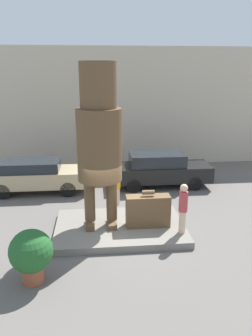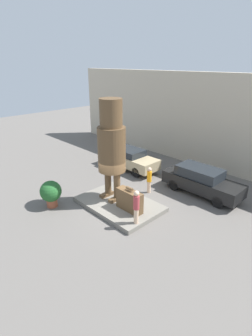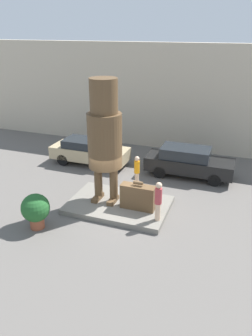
# 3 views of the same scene
# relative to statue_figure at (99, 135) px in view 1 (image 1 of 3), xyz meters

# --- Properties ---
(ground_plane) EXTENTS (60.00, 60.00, 0.00)m
(ground_plane) POSITION_rel_statue_figure_xyz_m (0.67, -0.11, -3.51)
(ground_plane) COLOR #605B56
(pedestal) EXTENTS (4.59, 3.05, 0.24)m
(pedestal) POSITION_rel_statue_figure_xyz_m (0.67, -0.11, -3.39)
(pedestal) COLOR slate
(pedestal) RESTS_ON ground_plane
(building_backdrop) EXTENTS (28.00, 0.60, 6.86)m
(building_backdrop) POSITION_rel_statue_figure_xyz_m (0.67, 8.80, -0.08)
(building_backdrop) COLOR beige
(building_backdrop) RESTS_ON ground_plane
(statue_figure) EXTENTS (1.51, 1.51, 5.59)m
(statue_figure) POSITION_rel_statue_figure_xyz_m (0.00, 0.00, 0.00)
(statue_figure) COLOR brown
(statue_figure) RESTS_ON pedestal
(giant_suitcase) EXTENTS (1.54, 0.50, 1.34)m
(giant_suitcase) POSITION_rel_statue_figure_xyz_m (1.64, -0.27, -2.70)
(giant_suitcase) COLOR brown
(giant_suitcase) RESTS_ON pedestal
(tourist) EXTENTS (0.30, 0.30, 1.74)m
(tourist) POSITION_rel_statue_figure_xyz_m (2.72, -0.88, -2.31)
(tourist) COLOR beige
(tourist) RESTS_ON pedestal
(parked_car_tan) EXTENTS (4.68, 1.73, 1.54)m
(parked_car_tan) POSITION_rel_statue_figure_xyz_m (-2.93, 4.21, -2.68)
(parked_car_tan) COLOR tan
(parked_car_tan) RESTS_ON ground_plane
(parked_car_black) EXTENTS (4.78, 1.72, 1.68)m
(parked_car_black) POSITION_rel_statue_figure_xyz_m (3.02, 4.46, -2.63)
(parked_car_black) COLOR black
(parked_car_black) RESTS_ON ground_plane
(planter_pot) EXTENTS (1.18, 1.18, 1.53)m
(planter_pot) POSITION_rel_statue_figure_xyz_m (-1.92, -2.81, -2.64)
(planter_pot) COLOR brown
(planter_pot) RESTS_ON ground_plane
(worker_hivis) EXTENTS (0.28, 0.28, 1.67)m
(worker_hivis) POSITION_rel_statue_figure_xyz_m (0.74, 2.32, -2.60)
(worker_hivis) COLOR beige
(worker_hivis) RESTS_ON ground_plane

